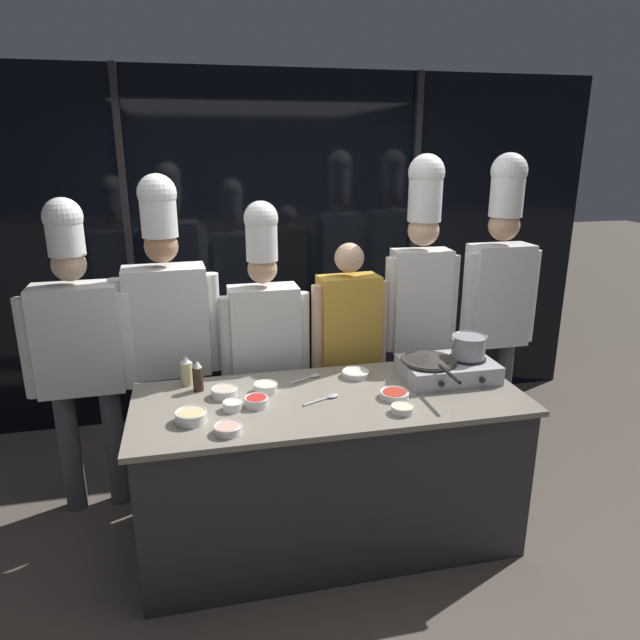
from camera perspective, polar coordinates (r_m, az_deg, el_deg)
ground_plane at (r=3.51m, az=0.96°, el=-20.84°), size 24.00×24.00×0.00m
window_wall_back at (r=4.57m, az=-4.21°, el=6.90°), size 5.26×0.09×2.70m
demo_counter at (r=3.25m, az=1.00°, el=-14.70°), size 2.06×0.82×0.88m
portable_stove at (r=3.33m, az=12.63°, el=-4.80°), size 0.52×0.37×0.12m
frying_pan at (r=3.25m, az=10.85°, el=-3.74°), size 0.32×0.55×0.04m
stock_pot at (r=3.34m, az=14.62°, el=-2.54°), size 0.22×0.19×0.13m
squeeze_bottle_oil at (r=3.25m, az=-13.19°, el=-4.98°), size 0.07×0.07×0.17m
squeeze_bottle_soy at (r=3.16m, az=-12.12°, el=-5.54°), size 0.06×0.06×0.17m
prep_bowl_chili_flakes at (r=3.05m, az=7.45°, el=-7.36°), size 0.16×0.16×0.04m
prep_bowl_shrimp at (r=2.71m, az=-9.19°, el=-10.67°), size 0.13×0.13×0.04m
prep_bowl_garlic at (r=3.29m, az=3.56°, el=-5.34°), size 0.16×0.16×0.04m
prep_bowl_noodles at (r=2.89m, az=8.22°, el=-8.78°), size 0.11×0.11×0.04m
prep_bowl_bell_pepper at (r=2.95m, az=-6.38°, el=-8.05°), size 0.12×0.12×0.05m
prep_bowl_rice at (r=2.93m, az=-8.75°, el=-8.41°), size 0.10×0.10×0.05m
prep_bowl_ginger at (r=2.84m, az=-12.77°, el=-9.34°), size 0.15×0.15×0.06m
prep_bowl_chicken at (r=3.08m, az=-9.53°, el=-7.08°), size 0.14×0.14×0.05m
prep_bowl_bean_sprouts at (r=3.11m, az=-5.47°, el=-6.69°), size 0.13×0.13×0.05m
serving_spoon_slotted at (r=3.27m, az=-0.93°, el=-5.72°), size 0.20×0.12×0.02m
serving_spoon_solid at (r=3.02m, az=0.76°, el=-7.76°), size 0.21×0.12×0.02m
chef_head at (r=3.55m, az=-22.96°, el=-2.04°), size 0.62×0.26×1.89m
chef_sous at (r=3.55m, az=-15.01°, el=-0.16°), size 0.63×0.27×2.01m
chef_line at (r=3.51m, az=-5.58°, el=-1.27°), size 0.55×0.22×1.85m
person_guest at (r=3.63m, az=2.83°, el=-1.99°), size 0.50×0.22×1.59m
chef_pastry at (r=3.77m, az=10.02°, el=3.26°), size 0.49×0.23×2.11m
chef_apprentice at (r=4.01m, az=17.41°, el=3.22°), size 0.54×0.23×2.11m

